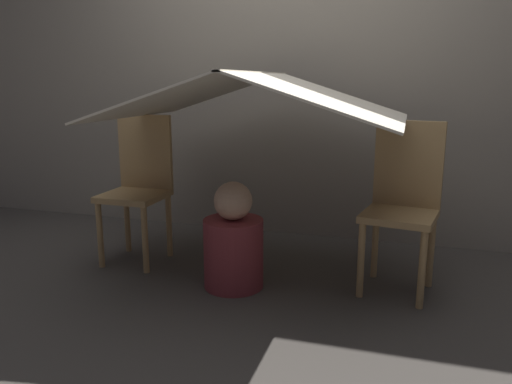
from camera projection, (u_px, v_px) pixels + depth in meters
ground_plane at (250, 282)px, 2.82m from camera, size 8.80×8.80×0.00m
wall_back at (293, 61)px, 3.48m from camera, size 7.00×0.05×2.50m
chair_left at (139, 183)px, 3.11m from camera, size 0.36×0.36×0.91m
chair_right at (403, 200)px, 2.66m from camera, size 0.42×0.42×0.91m
sheet_canopy at (256, 96)px, 2.70m from camera, size 1.58×1.17×0.26m
person_front at (233, 244)px, 2.72m from camera, size 0.33×0.33×0.59m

